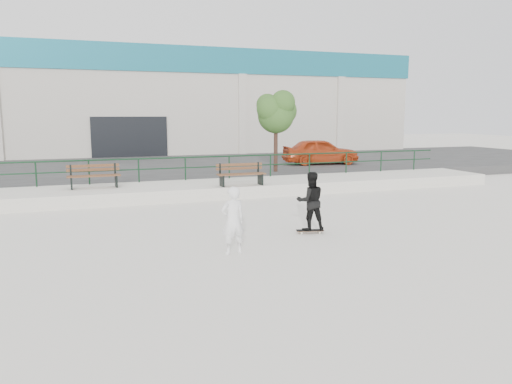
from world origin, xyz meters
name	(u,v)px	position (x,y,z in m)	size (l,w,h in m)	color
ground	(241,261)	(0.00, 0.00, 0.00)	(120.00, 120.00, 0.00)	silver
ledge	(168,191)	(0.00, 9.50, 0.25)	(30.00, 3.00, 0.50)	beige
parking_strip	(142,170)	(0.00, 18.00, 0.25)	(60.00, 14.00, 0.50)	#343434
railing	(162,164)	(0.00, 10.80, 1.24)	(28.00, 0.06, 1.03)	#14381F
commercial_building	(118,99)	(0.00, 31.99, 4.58)	(44.20, 16.33, 8.00)	beige
bench_left	(94,176)	(-2.85, 9.81, 0.96)	(2.02, 0.63, 0.93)	#4E2E1A
bench_right	(241,174)	(2.79, 8.47, 0.95)	(1.97, 0.60, 0.91)	#4E2E1A
tree	(276,111)	(6.01, 12.60, 3.52)	(2.27, 2.01, 4.03)	#412B20
red_car	(320,151)	(9.82, 15.16, 1.24)	(1.75, 4.35, 1.48)	#BC3D17
skateboard	(310,231)	(2.72, 1.93, 0.07)	(0.81, 0.39, 0.09)	black
standing_skater	(311,201)	(2.72, 1.93, 0.93)	(0.81, 0.63, 1.67)	black
seated_skater	(233,221)	(0.01, 0.63, 0.83)	(0.61, 0.40, 1.66)	white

